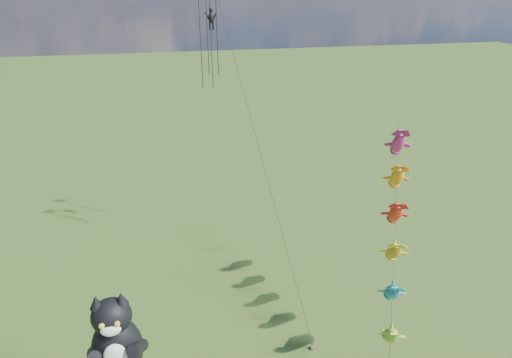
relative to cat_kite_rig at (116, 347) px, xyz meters
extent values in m
ellipsoid|color=black|center=(0.00, 0.24, -0.32)|extent=(2.38, 2.01, 3.23)
ellipsoid|color=black|center=(0.00, 0.14, 1.60)|extent=(1.85, 1.70, 1.64)
cone|color=black|center=(-0.51, 0.14, 2.45)|extent=(0.61, 0.61, 0.61)
cone|color=black|center=(0.50, 0.14, 2.45)|extent=(0.61, 0.61, 0.61)
ellipsoid|color=white|center=(0.00, -0.52, 1.45)|extent=(0.88, 0.50, 0.59)
ellipsoid|color=white|center=(0.00, -0.52, -0.02)|extent=(1.04, 0.47, 1.33)
sphere|color=gold|center=(-0.30, -0.59, 1.78)|extent=(0.24, 0.24, 0.24)
sphere|color=gold|center=(0.30, -0.59, 1.78)|extent=(0.24, 0.24, 0.24)
cylinder|color=black|center=(16.33, 5.29, -1.06)|extent=(6.53, 14.45, 15.96)
ellipsoid|color=green|center=(14.90, 2.12, -4.57)|extent=(1.72, 2.48, 2.35)
ellipsoid|color=blue|center=(15.63, 3.73, -2.78)|extent=(1.72, 2.48, 2.35)
ellipsoid|color=#D84819|center=(16.35, 5.35, -1.00)|extent=(1.72, 2.48, 2.35)
ellipsoid|color=#E54919|center=(17.08, 6.96, 0.79)|extent=(1.72, 2.48, 2.35)
ellipsoid|color=yellow|center=(17.81, 8.58, 2.57)|extent=(1.72, 2.48, 2.35)
ellipsoid|color=#D83393|center=(18.54, 10.19, 4.36)|extent=(1.72, 2.48, 2.35)
cube|color=brown|center=(11.77, 6.22, -9.07)|extent=(0.40, 0.30, 0.22)
cylinder|color=black|center=(9.34, 14.40, 4.26)|extent=(4.89, 16.39, 26.60)
cylinder|color=black|center=(6.72, 19.42, 11.31)|extent=(0.08, 0.08, 7.36)
cylinder|color=black|center=(7.46, 19.42, 11.31)|extent=(0.08, 0.08, 7.36)
cylinder|color=black|center=(6.47, 22.58, 9.82)|extent=(0.08, 0.08, 7.86)
cylinder|color=black|center=(7.36, 22.58, 9.82)|extent=(0.08, 0.08, 7.86)
camera|label=1|loc=(2.98, -14.86, 14.45)|focal=30.00mm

